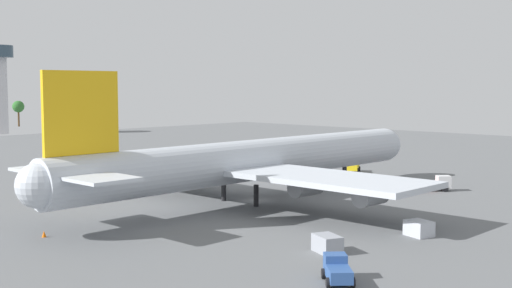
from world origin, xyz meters
TOP-DOWN VIEW (x-y plane):
  - ground_plane at (0.00, 0.00)m, footprint 287.92×287.92m
  - cargo_airplane at (-0.58, 0.00)m, footprint 71.98×56.85m
  - pushback_tractor at (25.41, -14.39)m, footprint 5.01×4.98m
  - baggage_tug at (34.84, 7.72)m, footprint 4.80×3.91m
  - catering_truck at (-23.71, -31.94)m, footprint 4.32×4.38m
  - cargo_container_fore at (-16.48, -25.36)m, footprint 3.06×3.63m
  - cargo_container_aft at (-3.86, -28.24)m, footprint 2.90×3.26m
  - safety_cone_nose at (32.39, -0.71)m, footprint 0.43×0.43m
  - safety_cone_tail at (-32.39, 0.93)m, footprint 0.50×0.50m

SIDE VIEW (x-z plane):
  - ground_plane at x=0.00m, z-range 0.00..0.00m
  - safety_cone_nose at x=32.39m, z-range 0.00..0.61m
  - safety_cone_tail at x=-32.39m, z-range 0.00..0.71m
  - cargo_container_aft at x=-3.86m, z-range 0.00..1.69m
  - cargo_container_fore at x=-16.48m, z-range 0.00..1.74m
  - catering_truck at x=-23.71m, z-range 0.00..2.13m
  - baggage_tug at x=34.84m, z-range 0.10..2.15m
  - pushback_tractor at x=25.41m, z-range -0.01..2.38m
  - cargo_airplane at x=-0.58m, z-range -3.25..14.78m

